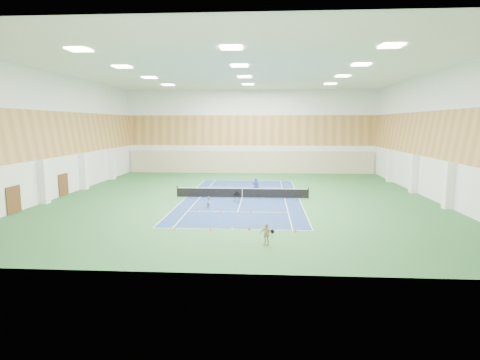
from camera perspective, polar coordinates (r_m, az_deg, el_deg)
name	(u,v)px	position (r m, az deg, el deg)	size (l,w,h in m)	color
ground	(242,198)	(39.08, 0.32, -2.52)	(40.00, 40.00, 0.00)	#285E2E
room_shell	(242,136)	(38.44, 0.32, 6.30)	(36.00, 40.00, 12.00)	white
wood_cladding	(242,115)	(38.43, 0.33, 9.28)	(36.00, 40.00, 8.00)	#BE8546
ceiling_light_grid	(242,72)	(38.72, 0.33, 15.09)	(21.40, 25.40, 0.06)	white
court_surface	(242,198)	(39.08, 0.32, -2.52)	(10.97, 23.77, 0.01)	navy
tennis_balls_scatter	(242,197)	(39.07, 0.32, -2.46)	(10.57, 22.77, 0.07)	#BAD624
tennis_net	(242,192)	(38.98, 0.32, -1.73)	(12.80, 0.10, 1.10)	black
back_curtain	(250,162)	(58.41, 1.46, 2.56)	(35.40, 0.16, 3.20)	#C6B793
door_left_a	(14,200)	(36.95, -29.51, -2.45)	(0.08, 1.80, 2.20)	#593319
door_left_b	(63,185)	(43.76, -23.81, -0.62)	(0.08, 1.80, 2.20)	#593319
coach	(256,186)	(40.75, 2.26, -0.91)	(0.61, 0.40, 1.67)	navy
child_court	(209,202)	(34.43, -4.47, -3.16)	(0.48, 0.37, 0.98)	#95949C
child_apron	(266,234)	(23.97, 3.75, -7.71)	(0.77, 0.32, 1.31)	tan
ball_cart	(237,197)	(36.72, -0.44, -2.48)	(0.53, 0.53, 0.92)	black
cone_svc_a	(198,209)	(33.69, -5.96, -4.10)	(0.19, 0.19, 0.20)	#E14F0B
cone_svc_b	(221,211)	(32.54, -2.68, -4.47)	(0.21, 0.21, 0.23)	#F74E0D
cone_svc_c	(251,211)	(32.63, 1.64, -4.44)	(0.21, 0.21, 0.23)	#FF580D
cone_svc_d	(284,212)	(32.36, 6.22, -4.60)	(0.19, 0.19, 0.21)	#F8550D
cone_base_a	(175,228)	(27.81, -9.22, -6.76)	(0.19, 0.19, 0.21)	orange
cone_base_b	(211,230)	(27.19, -4.16, -7.04)	(0.17, 0.17, 0.19)	#E6510C
cone_base_c	(249,228)	(27.33, 1.33, -6.89)	(0.22, 0.22, 0.24)	red
cone_base_d	(295,231)	(27.01, 7.89, -7.15)	(0.21, 0.21, 0.23)	#FF4D0D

